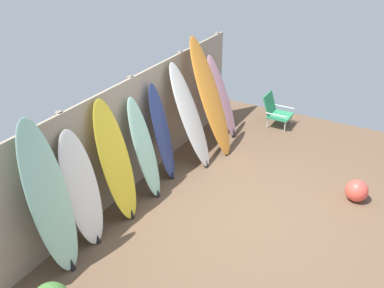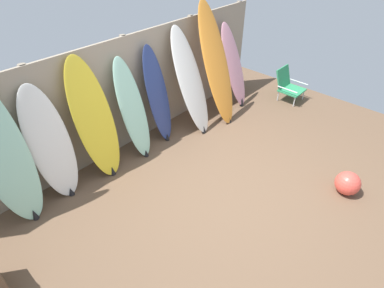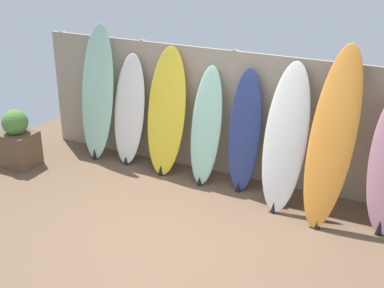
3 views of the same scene
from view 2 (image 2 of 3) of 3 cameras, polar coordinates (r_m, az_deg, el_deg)
ground at (r=4.39m, az=6.53°, el=-9.14°), size 7.68×7.68×0.00m
fence_back at (r=5.01m, az=-11.46°, el=9.72°), size 6.08×0.11×1.80m
surfboard_seafoam_0 at (r=4.06m, az=-32.47°, el=-1.68°), size 0.56×0.44×2.02m
surfboard_white_1 at (r=4.28m, az=-25.34°, el=-0.27°), size 0.55×0.41×1.64m
surfboard_yellow_2 at (r=4.40m, az=-18.01°, el=4.13°), size 0.59×0.49×1.80m
surfboard_seafoam_3 at (r=4.70m, az=-11.18°, el=6.29°), size 0.45×0.50×1.61m
surfboard_navy_4 at (r=5.00m, az=-6.48°, el=9.01°), size 0.47×0.44×1.64m
surfboard_white_5 at (r=5.22m, az=-0.24°, el=11.62°), size 0.58×0.79×1.80m
surfboard_orange_6 at (r=5.52m, az=4.70°, el=14.64°), size 0.62×0.93×2.09m
surfboard_pink_7 at (r=6.18m, az=7.97°, el=14.46°), size 0.56×0.71×1.60m
beach_chair at (r=6.75m, az=17.84°, el=10.74°), size 0.50×0.54×0.66m
beach_ball at (r=4.79m, az=27.53°, el=-6.64°), size 0.34×0.34×0.34m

